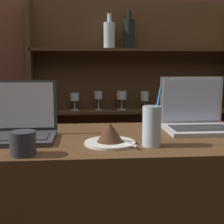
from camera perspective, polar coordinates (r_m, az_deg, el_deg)
name	(u,v)px	position (r m, az deg, el deg)	size (l,w,h in m)	color
back_wall	(117,56)	(2.35, 0.84, 10.17)	(7.00, 0.06, 2.70)	brown
back_shelf	(132,116)	(2.31, 3.65, -0.81)	(1.46, 0.18, 1.74)	#472D19
laptop_near	(15,126)	(1.33, -17.38, -2.51)	(0.33, 0.24, 0.23)	#333338
laptop_far	(197,119)	(1.50, 15.20, -1.16)	(0.31, 0.25, 0.24)	#ADADB2
cake_plate	(110,136)	(1.18, -0.37, -4.34)	(0.19, 0.19, 0.08)	silver
water_glass	(152,126)	(1.16, 7.28, -2.56)	(0.07, 0.07, 0.22)	silver
coffee_cup	(23,143)	(1.08, -15.99, -5.53)	(0.09, 0.09, 0.08)	#2D2D33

